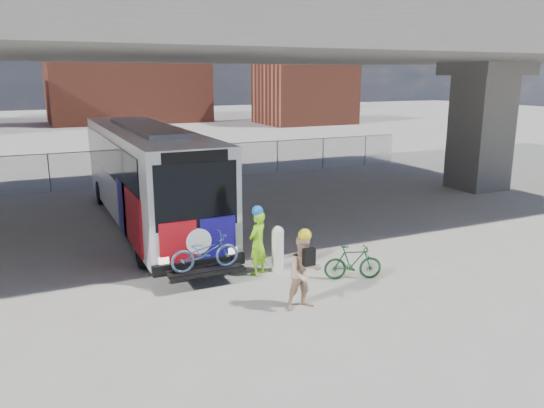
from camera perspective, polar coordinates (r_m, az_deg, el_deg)
ground at (r=16.88m, az=-3.16°, el=-4.99°), size 160.00×160.00×0.00m
bus at (r=19.74m, az=-13.30°, el=3.71°), size 2.67×12.90×3.69m
overpass at (r=19.80m, az=-7.98°, el=16.87°), size 40.00×16.00×7.95m
chainlink_fence at (r=27.78m, az=-12.59°, el=5.10°), size 30.00×0.06×30.00m
brick_buildings at (r=63.48m, az=-19.18°, el=12.92°), size 54.00×22.00×12.00m
smokestack at (r=72.99m, az=-9.73°, el=19.02°), size 2.20×2.20×25.00m
bollard at (r=14.91m, az=0.61°, el=-4.65°), size 0.34×0.34×1.32m
cyclist_hivis at (r=14.59m, az=-1.56°, el=-4.05°), size 0.78×0.71×1.97m
cyclist_tan at (r=12.53m, az=3.50°, el=-7.23°), size 0.89×0.71×1.96m
bike_parked at (r=14.55m, az=8.70°, el=-6.23°), size 1.64×0.96×0.95m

